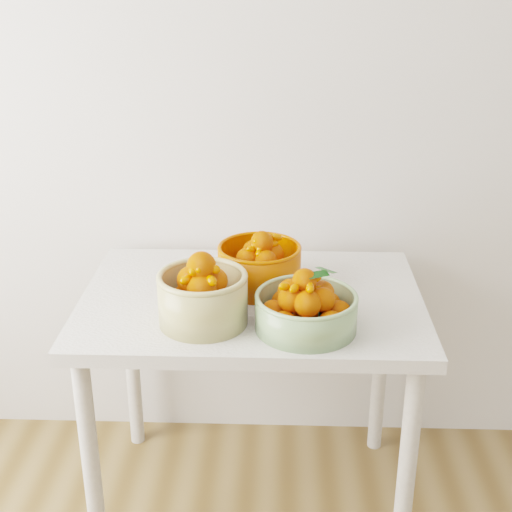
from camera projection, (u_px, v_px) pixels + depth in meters
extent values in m
cube|color=silver|center=(317.00, 68.00, 2.22)|extent=(4.00, 0.04, 2.70)
cube|color=silver|center=(252.00, 302.00, 2.10)|extent=(1.00, 0.70, 0.04)
cylinder|color=silver|center=(91.00, 465.00, 2.00)|extent=(0.05, 0.05, 0.71)
cylinder|color=silver|center=(407.00, 473.00, 1.97)|extent=(0.05, 0.05, 0.71)
cylinder|color=silver|center=(132.00, 358.00, 2.53)|extent=(0.05, 0.05, 0.71)
cylinder|color=silver|center=(380.00, 362.00, 2.50)|extent=(0.05, 0.05, 0.71)
cylinder|color=tan|center=(203.00, 300.00, 1.92)|extent=(0.29, 0.29, 0.14)
torus|color=tan|center=(202.00, 276.00, 1.89)|extent=(0.29, 0.29, 0.02)
sphere|color=#D1660C|center=(226.00, 305.00, 1.92)|extent=(0.08, 0.08, 0.08)
sphere|color=#FA4D00|center=(211.00, 295.00, 1.98)|extent=(0.09, 0.09, 0.09)
sphere|color=#FA4D00|center=(186.00, 298.00, 1.96)|extent=(0.08, 0.08, 0.08)
sphere|color=#FA4D00|center=(183.00, 310.00, 1.89)|extent=(0.08, 0.08, 0.08)
sphere|color=#FA4D00|center=(208.00, 314.00, 1.87)|extent=(0.08, 0.08, 0.08)
sphere|color=#FA4D00|center=(203.00, 304.00, 1.92)|extent=(0.08, 0.08, 0.08)
sphere|color=#FA4D00|center=(214.00, 281.00, 1.91)|extent=(0.07, 0.07, 0.07)
sphere|color=#FA4D00|center=(192.00, 280.00, 1.91)|extent=(0.08, 0.08, 0.08)
sphere|color=#FA4D00|center=(202.00, 289.00, 1.87)|extent=(0.08, 0.08, 0.08)
sphere|color=#FA4D00|center=(201.00, 266.00, 1.87)|extent=(0.08, 0.08, 0.08)
ellipsoid|color=#DF4F00|center=(211.00, 281.00, 1.85)|extent=(0.05, 0.05, 0.04)
ellipsoid|color=#DF4F00|center=(200.00, 268.00, 1.85)|extent=(0.03, 0.04, 0.03)
ellipsoid|color=#DF4F00|center=(210.00, 263.00, 1.90)|extent=(0.05, 0.05, 0.04)
ellipsoid|color=#DF4F00|center=(193.00, 266.00, 1.88)|extent=(0.05, 0.03, 0.04)
ellipsoid|color=#DF4F00|center=(194.00, 271.00, 1.85)|extent=(0.04, 0.05, 0.03)
ellipsoid|color=#DF4F00|center=(186.00, 280.00, 1.86)|extent=(0.05, 0.05, 0.03)
ellipsoid|color=#DF4F00|center=(204.00, 277.00, 1.88)|extent=(0.05, 0.05, 0.03)
ellipsoid|color=#DF4F00|center=(214.00, 269.00, 1.87)|extent=(0.05, 0.04, 0.03)
cylinder|color=#87A974|center=(306.00, 313.00, 1.89)|extent=(0.35, 0.35, 0.10)
torus|color=#87A974|center=(306.00, 297.00, 1.87)|extent=(0.35, 0.35, 0.01)
sphere|color=#FA4D00|center=(338.00, 314.00, 1.89)|extent=(0.07, 0.07, 0.07)
sphere|color=#FA4D00|center=(328.00, 304.00, 1.95)|extent=(0.07, 0.07, 0.07)
sphere|color=#FA4D00|center=(305.00, 299.00, 1.97)|extent=(0.07, 0.07, 0.07)
sphere|color=#FA4D00|center=(284.00, 302.00, 1.95)|extent=(0.07, 0.07, 0.07)
sphere|color=#FA4D00|center=(273.00, 313.00, 1.90)|extent=(0.07, 0.07, 0.07)
sphere|color=#FA4D00|center=(284.00, 325.00, 1.84)|extent=(0.07, 0.07, 0.07)
sphere|color=#FA4D00|center=(306.00, 329.00, 1.81)|extent=(0.07, 0.07, 0.07)
sphere|color=#FA4D00|center=(331.00, 324.00, 1.84)|extent=(0.07, 0.07, 0.07)
sphere|color=#FA4D00|center=(306.00, 314.00, 1.89)|extent=(0.07, 0.07, 0.07)
sphere|color=#FA4D00|center=(322.00, 292.00, 1.89)|extent=(0.06, 0.06, 0.06)
sphere|color=#FA4D00|center=(306.00, 288.00, 1.92)|extent=(0.06, 0.06, 0.06)
sphere|color=#FA4D00|center=(290.00, 292.00, 1.89)|extent=(0.07, 0.07, 0.07)
sphere|color=#FA4D00|center=(291.00, 299.00, 1.85)|extent=(0.07, 0.07, 0.07)
sphere|color=#FA4D00|center=(307.00, 304.00, 1.83)|extent=(0.07, 0.07, 0.07)
sphere|color=#FA4D00|center=(323.00, 299.00, 1.85)|extent=(0.06, 0.06, 0.06)
sphere|color=#FA4D00|center=(305.00, 281.00, 1.85)|extent=(0.07, 0.07, 0.07)
ellipsoid|color=#DF4F00|center=(310.00, 284.00, 1.91)|extent=(0.03, 0.04, 0.03)
ellipsoid|color=#DF4F00|center=(310.00, 289.00, 1.80)|extent=(0.03, 0.04, 0.03)
ellipsoid|color=#DF4F00|center=(307.00, 279.00, 1.85)|extent=(0.04, 0.04, 0.02)
ellipsoid|color=#DF4F00|center=(306.00, 281.00, 1.86)|extent=(0.04, 0.04, 0.03)
ellipsoid|color=#DF4F00|center=(316.00, 289.00, 1.86)|extent=(0.04, 0.02, 0.03)
ellipsoid|color=#DF4F00|center=(308.00, 283.00, 1.85)|extent=(0.03, 0.04, 0.03)
ellipsoid|color=#DF4F00|center=(316.00, 278.00, 1.85)|extent=(0.04, 0.03, 0.03)
ellipsoid|color=#DF4F00|center=(305.00, 286.00, 1.86)|extent=(0.04, 0.04, 0.03)
ellipsoid|color=#DF4F00|center=(302.00, 285.00, 1.88)|extent=(0.04, 0.04, 0.03)
ellipsoid|color=#DF4F00|center=(307.00, 293.00, 1.86)|extent=(0.03, 0.03, 0.03)
ellipsoid|color=#DF4F00|center=(307.00, 279.00, 1.88)|extent=(0.02, 0.04, 0.03)
ellipsoid|color=#DF4F00|center=(294.00, 288.00, 1.82)|extent=(0.04, 0.04, 0.03)
ellipsoid|color=#DF4F00|center=(286.00, 289.00, 1.85)|extent=(0.04, 0.03, 0.03)
ellipsoid|color=#DF4F00|center=(284.00, 286.00, 1.83)|extent=(0.04, 0.04, 0.03)
ellipsoid|color=#DF4F00|center=(309.00, 286.00, 1.83)|extent=(0.03, 0.04, 0.03)
cylinder|color=#C74000|center=(259.00, 268.00, 2.13)|extent=(0.31, 0.31, 0.13)
torus|color=#C74000|center=(259.00, 248.00, 2.10)|extent=(0.31, 0.31, 0.01)
sphere|color=#D1660C|center=(284.00, 273.00, 2.13)|extent=(0.07, 0.07, 0.07)
sphere|color=#D1660C|center=(272.00, 265.00, 2.19)|extent=(0.07, 0.07, 0.07)
sphere|color=#FA4D00|center=(248.00, 265.00, 2.19)|extent=(0.07, 0.07, 0.07)
sphere|color=#FA4D00|center=(235.00, 273.00, 2.13)|extent=(0.07, 0.07, 0.07)
sphere|color=#FA4D00|center=(247.00, 282.00, 2.07)|extent=(0.07, 0.07, 0.07)
sphere|color=#FA4D00|center=(273.00, 282.00, 2.07)|extent=(0.07, 0.07, 0.07)
sphere|color=#FA4D00|center=(259.00, 273.00, 2.13)|extent=(0.07, 0.07, 0.07)
sphere|color=#FA4D00|center=(272.00, 254.00, 2.13)|extent=(0.07, 0.07, 0.07)
sphere|color=#FA4D00|center=(254.00, 252.00, 2.15)|extent=(0.07, 0.07, 0.07)
sphere|color=#FA4D00|center=(247.00, 259.00, 2.10)|extent=(0.07, 0.07, 0.07)
sphere|color=#FA4D00|center=(266.00, 261.00, 2.08)|extent=(0.07, 0.07, 0.07)
sphere|color=#FA4D00|center=(262.00, 242.00, 2.09)|extent=(0.07, 0.07, 0.07)
ellipsoid|color=#DF4F00|center=(250.00, 246.00, 2.15)|extent=(0.04, 0.04, 0.03)
ellipsoid|color=#DF4F00|center=(259.00, 254.00, 2.07)|extent=(0.03, 0.03, 0.03)
ellipsoid|color=#DF4F00|center=(251.00, 249.00, 2.08)|extent=(0.05, 0.04, 0.04)
ellipsoid|color=#DF4F00|center=(257.00, 241.00, 2.08)|extent=(0.04, 0.04, 0.03)
ellipsoid|color=#DF4F00|center=(259.00, 248.00, 2.08)|extent=(0.02, 0.04, 0.03)
ellipsoid|color=#DF4F00|center=(265.00, 250.00, 2.10)|extent=(0.04, 0.02, 0.03)
ellipsoid|color=#DF4F00|center=(277.00, 237.00, 2.11)|extent=(0.04, 0.03, 0.03)
ellipsoid|color=#DF4F00|center=(259.00, 251.00, 2.11)|extent=(0.04, 0.05, 0.03)
ellipsoid|color=#DF4F00|center=(273.00, 244.00, 2.11)|extent=(0.04, 0.03, 0.02)
ellipsoid|color=#DF4F00|center=(260.00, 239.00, 2.09)|extent=(0.04, 0.03, 0.03)
ellipsoid|color=#DF4F00|center=(259.00, 246.00, 2.10)|extent=(0.04, 0.03, 0.03)
ellipsoid|color=#DF4F00|center=(256.00, 246.00, 2.09)|extent=(0.04, 0.04, 0.03)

